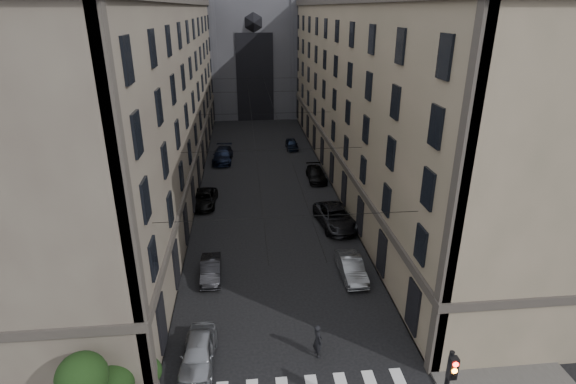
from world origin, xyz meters
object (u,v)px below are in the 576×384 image
object	(u,v)px
pedestrian	(318,340)
car_right_midfar	(316,174)
car_left_midfar	(204,199)
car_right_far	(292,144)
car_left_midnear	(211,270)
car_right_near	(351,268)
car_right_midnear	(335,217)
car_left_far	(223,155)
car_left_near	(198,353)
gothic_tower	(251,7)

from	to	relation	value
pedestrian	car_right_midfar	bearing A→B (deg)	-24.39
car_left_midfar	car_right_midfar	xyz separation A→B (m)	(11.79, 5.63, 0.01)
car_right_midfar	car_right_far	distance (m)	12.16
car_left_midnear	car_right_midfar	size ratio (longest dim) A/B	0.83
car_right_near	pedestrian	world-z (taller)	pedestrian
car_right_midnear	pedestrian	bearing A→B (deg)	-111.49
car_left_midnear	pedestrian	size ratio (longest dim) A/B	1.98
car_left_far	car_right_far	xyz separation A→B (m)	(9.05, 4.47, -0.16)
car_left_near	car_right_midfar	distance (m)	28.72
car_right_far	pedestrian	bearing A→B (deg)	-94.00
car_left_midfar	car_right_near	xyz separation A→B (m)	(11.19, -13.62, 0.04)
car_left_midnear	car_left_midfar	world-z (taller)	car_left_midfar
gothic_tower	car_right_midfar	distance (m)	44.11
car_left_near	car_left_midfar	distance (m)	21.09
gothic_tower	car_right_near	xyz separation A→B (m)	(4.99, -59.52, -17.08)
car_left_near	car_right_midnear	size ratio (longest dim) A/B	0.73
car_right_near	car_right_far	xyz separation A→B (m)	(-0.79, 31.33, -0.06)
gothic_tower	car_right_near	size ratio (longest dim) A/B	13.38
car_right_far	pedestrian	size ratio (longest dim) A/B	1.93
car_right_far	car_right_midfar	bearing A→B (deg)	-83.23
car_right_midnear	gothic_tower	bearing A→B (deg)	89.45
car_left_midfar	car_left_far	world-z (taller)	car_left_far
car_right_far	pedestrian	distance (m)	38.88
car_left_near	car_left_midnear	distance (m)	8.31
car_left_midfar	car_right_far	world-z (taller)	car_left_midfar
car_left_midfar	car_right_midfar	world-z (taller)	car_right_midfar
car_left_near	car_left_far	xyz separation A→B (m)	(0.17, 34.30, 0.07)
car_right_far	pedestrian	world-z (taller)	pedestrian
car_right_near	car_right_midfar	bearing A→B (deg)	87.22
car_left_midfar	car_right_far	xyz separation A→B (m)	(10.40, 17.71, -0.02)
car_right_midnear	pedestrian	distance (m)	15.94
car_right_midfar	car_right_far	world-z (taller)	car_right_midfar
car_left_near	car_right_far	world-z (taller)	car_left_near
car_left_near	car_right_far	bearing A→B (deg)	79.69
gothic_tower	car_right_far	bearing A→B (deg)	-81.52
car_left_midfar	pedestrian	distance (m)	22.38
car_right_near	car_right_far	world-z (taller)	car_right_near
car_right_midnear	car_right_midfar	bearing A→B (deg)	82.71
car_left_midnear	car_right_near	xyz separation A→B (m)	(9.84, -0.87, 0.07)
car_left_far	car_right_far	distance (m)	10.09
car_left_midfar	car_right_near	bearing A→B (deg)	-47.60
car_right_midnear	car_left_far	bearing A→B (deg)	112.00
car_left_midnear	pedestrian	xyz separation A→B (m)	(6.21, -8.31, 0.34)
car_right_midfar	car_right_far	bearing A→B (deg)	96.81
gothic_tower	car_left_near	xyz separation A→B (m)	(-5.01, -66.96, -17.06)
car_left_far	pedestrian	world-z (taller)	pedestrian
car_left_near	pedestrian	xyz separation A→B (m)	(6.37, 0.00, 0.25)
car_right_near	car_right_far	distance (m)	31.34
car_left_midfar	car_right_midnear	distance (m)	12.96
car_right_far	car_left_midnear	bearing A→B (deg)	-106.35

